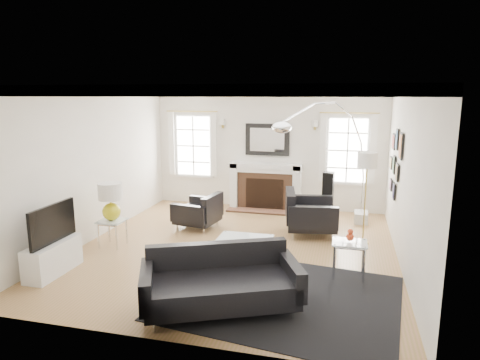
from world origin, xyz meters
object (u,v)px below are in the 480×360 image
(armchair_right, at_px, (308,214))
(gourd_lamp, at_px, (111,199))
(sofa, at_px, (220,283))
(arc_floor_lamp, at_px, (325,159))
(armchair_left, at_px, (200,212))
(fireplace, at_px, (265,187))
(coffee_table, at_px, (243,243))

(armchair_right, xyz_separation_m, gourd_lamp, (-3.35, -1.54, 0.48))
(sofa, distance_m, arc_floor_lamp, 3.99)
(armchair_left, bearing_deg, armchair_right, 3.96)
(armchair_left, height_order, arc_floor_lamp, arc_floor_lamp)
(sofa, bearing_deg, fireplace, 94.11)
(sofa, xyz_separation_m, gourd_lamp, (-2.55, 1.74, 0.53))
(armchair_left, height_order, gourd_lamp, gourd_lamp)
(fireplace, bearing_deg, armchair_right, -54.89)
(gourd_lamp, bearing_deg, coffee_table, -5.84)
(arc_floor_lamp, bearing_deg, fireplace, 139.19)
(armchair_right, relative_size, coffee_table, 1.35)
(fireplace, distance_m, sofa, 4.94)
(sofa, relative_size, gourd_lamp, 3.16)
(sofa, distance_m, coffee_table, 1.49)
(fireplace, relative_size, arc_floor_lamp, 0.64)
(fireplace, relative_size, gourd_lamp, 2.48)
(armchair_left, distance_m, armchair_right, 2.18)
(coffee_table, height_order, gourd_lamp, gourd_lamp)
(coffee_table, bearing_deg, armchair_right, 64.30)
(armchair_right, distance_m, arc_floor_lamp, 1.15)
(armchair_left, bearing_deg, coffee_table, -51.65)
(fireplace, height_order, armchair_left, fireplace)
(fireplace, height_order, sofa, fireplace)
(sofa, height_order, coffee_table, sofa)
(sofa, xyz_separation_m, coffee_table, (-0.07, 1.49, 0.01))
(armchair_left, xyz_separation_m, gourd_lamp, (-1.18, -1.39, 0.55))
(fireplace, distance_m, armchair_left, 2.07)
(armchair_right, height_order, arc_floor_lamp, arc_floor_lamp)
(armchair_right, height_order, coffee_table, armchair_right)
(fireplace, relative_size, sofa, 0.79)
(armchair_left, distance_m, coffee_table, 2.10)
(armchair_left, bearing_deg, gourd_lamp, -130.25)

